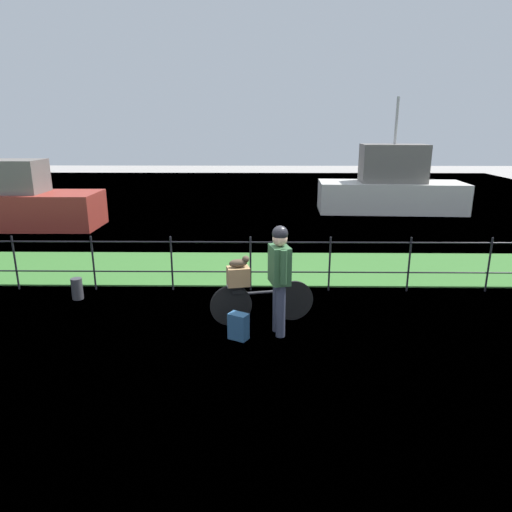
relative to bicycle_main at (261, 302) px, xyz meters
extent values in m
plane|color=#9E9993|center=(-0.21, -0.39, -0.35)|extent=(60.00, 60.00, 0.00)
cube|color=#38702D|center=(-0.21, 2.87, -0.34)|extent=(27.00, 2.40, 0.03)
plane|color=slate|center=(-0.21, 9.07, -0.35)|extent=(30.00, 30.00, 0.00)
cylinder|color=black|center=(-4.71, 1.49, 0.18)|extent=(0.04, 0.04, 1.06)
cylinder|color=black|center=(-3.21, 1.49, 0.18)|extent=(0.04, 0.04, 1.06)
cylinder|color=black|center=(-1.71, 1.49, 0.18)|extent=(0.04, 0.04, 1.06)
cylinder|color=black|center=(-0.21, 1.49, 0.18)|extent=(0.04, 0.04, 1.06)
cylinder|color=black|center=(1.29, 1.49, 0.18)|extent=(0.04, 0.04, 1.06)
cylinder|color=black|center=(2.79, 1.49, 0.18)|extent=(0.04, 0.04, 1.06)
cylinder|color=black|center=(4.29, 1.49, 0.18)|extent=(0.04, 0.04, 1.06)
cylinder|color=black|center=(-0.21, 1.49, 0.02)|extent=(18.00, 0.03, 0.03)
cylinder|color=black|center=(-0.21, 1.49, 0.60)|extent=(18.00, 0.03, 0.03)
cylinder|color=black|center=(0.51, 0.12, -0.02)|extent=(0.66, 0.19, 0.66)
cylinder|color=black|center=(-0.48, -0.11, -0.02)|extent=(0.66, 0.19, 0.66)
cylinder|color=#2D2D33|center=(0.02, 0.00, 0.16)|extent=(0.78, 0.22, 0.04)
cube|color=black|center=(-0.36, -0.08, 0.21)|extent=(0.21, 0.13, 0.06)
cube|color=slate|center=(-0.36, -0.08, 0.30)|extent=(0.39, 0.24, 0.02)
cube|color=#A87F51|center=(-0.36, -0.08, 0.46)|extent=(0.38, 0.31, 0.29)
ellipsoid|color=#4C3D2D|center=(-0.36, -0.08, 0.67)|extent=(0.30, 0.20, 0.13)
sphere|color=#4C3D2D|center=(-0.24, -0.06, 0.73)|extent=(0.11, 0.11, 0.11)
cylinder|color=#383D51|center=(0.24, -0.30, 0.06)|extent=(0.14, 0.14, 0.82)
cylinder|color=#383D51|center=(0.29, -0.50, 0.06)|extent=(0.14, 0.14, 0.82)
cube|color=#2D5633|center=(0.26, -0.40, 0.75)|extent=(0.34, 0.45, 0.56)
cylinder|color=#2D5633|center=(0.21, -0.19, 0.78)|extent=(0.10, 0.10, 0.50)
cylinder|color=#2D5633|center=(0.31, -0.62, 0.78)|extent=(0.10, 0.10, 0.50)
sphere|color=tan|center=(0.26, -0.40, 1.14)|extent=(0.22, 0.22, 0.22)
sphere|color=black|center=(0.26, -0.40, 1.22)|extent=(0.23, 0.23, 0.23)
cube|color=#28517A|center=(-0.34, -0.59, -0.15)|extent=(0.33, 0.29, 0.40)
cylinder|color=#38383D|center=(-3.36, 0.99, -0.15)|extent=(0.20, 0.20, 0.39)
cube|color=#9E3328|center=(-7.92, 7.03, 0.19)|extent=(5.74, 1.80, 1.08)
cube|color=slate|center=(-7.92, 7.03, 1.22)|extent=(2.53, 1.25, 0.99)
cube|color=silver|center=(4.70, 9.90, 0.19)|extent=(5.25, 2.09, 1.08)
cube|color=slate|center=(4.70, 9.90, 1.40)|extent=(2.33, 1.40, 1.33)
cylinder|color=#B2B2B2|center=(4.70, 9.90, 2.86)|extent=(0.10, 0.10, 1.60)
camera|label=1|loc=(0.00, -6.79, 2.71)|focal=32.03mm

